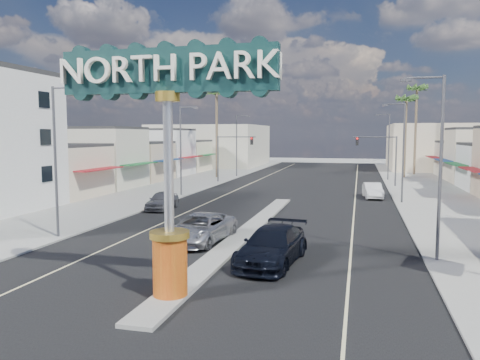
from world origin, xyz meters
The scene contains 24 objects.
ground centered at (0.00, 30.00, 0.00)m, with size 160.00×160.00×0.00m, color gray.
road centered at (0.00, 30.00, 0.01)m, with size 20.00×120.00×0.01m, color black.
median_island centered at (0.00, 14.00, 0.08)m, with size 1.30×30.00×0.16m, color gray.
sidewalk_left centered at (-14.00, 30.00, 0.06)m, with size 8.00×120.00×0.12m, color gray.
sidewalk_right centered at (14.00, 30.00, 0.06)m, with size 8.00×120.00×0.12m, color gray.
storefront_row_left centered at (-24.00, 43.00, 3.00)m, with size 12.00×42.00×6.00m, color beige.
backdrop_far_left centered at (-22.00, 75.00, 4.00)m, with size 20.00×20.00×8.00m, color #B7B29E.
backdrop_far_right centered at (22.00, 75.00, 4.00)m, with size 20.00×20.00×8.00m, color beige.
gateway_sign centered at (0.00, 1.98, 5.93)m, with size 8.20×1.50×9.15m.
traffic_signal_left centered at (-9.18, 43.99, 4.27)m, with size 5.09×0.45×6.00m.
traffic_signal_right centered at (9.18, 43.99, 4.27)m, with size 5.09×0.45×6.00m.
streetlight_l_near centered at (-10.43, 10.00, 5.07)m, with size 2.03×0.22×9.00m.
streetlight_l_mid centered at (-10.43, 30.00, 5.07)m, with size 2.03×0.22×9.00m.
streetlight_l_far centered at (-10.43, 52.00, 5.07)m, with size 2.03×0.22×9.00m.
streetlight_r_near centered at (10.43, 10.00, 5.07)m, with size 2.03×0.22×9.00m.
streetlight_r_mid centered at (10.43, 30.00, 5.07)m, with size 2.03×0.22×9.00m.
streetlight_r_far centered at (10.43, 52.00, 5.07)m, with size 2.03×0.22×9.00m.
palm_left_far centered at (-13.00, 50.00, 11.50)m, with size 2.60×2.60×13.10m.
palm_right_mid centered at (13.00, 56.00, 10.60)m, with size 2.60×2.60×12.10m.
palm_right_far centered at (15.00, 62.00, 12.39)m, with size 2.60×2.60×14.10m.
suv_left centered at (-2.00, 11.14, 0.82)m, with size 2.72×5.91×1.64m, color #A8A9AD.
suv_right centered at (2.85, 7.75, 0.88)m, with size 2.46×6.05×1.76m, color black.
car_parked_left centered at (-8.94, 21.55, 0.77)m, with size 1.81×4.51×1.54m, color slate.
car_parked_right centered at (8.14, 33.16, 0.75)m, with size 1.58×4.54×1.50m, color silver.
Camera 1 is at (6.82, -14.01, 6.21)m, focal length 35.00 mm.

